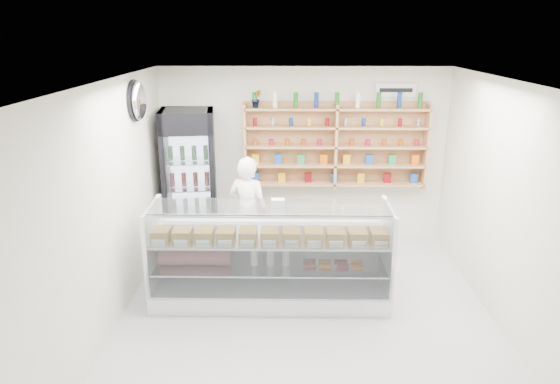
{
  "coord_description": "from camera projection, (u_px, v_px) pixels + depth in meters",
  "views": [
    {
      "loc": [
        -0.24,
        -5.26,
        3.31
      ],
      "look_at": [
        -0.34,
        0.9,
        1.32
      ],
      "focal_mm": 32.0,
      "sensor_mm": 36.0,
      "label": 1
    }
  ],
  "objects": [
    {
      "name": "security_mirror",
      "position": [
        139.0,
        101.0,
        6.44
      ],
      "size": [
        0.15,
        0.5,
        0.5
      ],
      "primitive_type": "ellipsoid",
      "color": "silver",
      "rests_on": "left_wall"
    },
    {
      "name": "potted_plant",
      "position": [
        256.0,
        99.0,
        7.53
      ],
      "size": [
        0.19,
        0.17,
        0.27
      ],
      "primitive_type": "imported",
      "rotation": [
        0.0,
        0.0,
        0.41
      ],
      "color": "#1E6626",
      "rests_on": "wall_shelving"
    },
    {
      "name": "shop_worker",
      "position": [
        248.0,
        212.0,
        7.18
      ],
      "size": [
        0.7,
        0.58,
        1.64
      ],
      "primitive_type": "imported",
      "rotation": [
        0.0,
        0.0,
        2.78
      ],
      "color": "white",
      "rests_on": "floor"
    },
    {
      "name": "wall_shelving",
      "position": [
        335.0,
        147.0,
        7.74
      ],
      "size": [
        2.84,
        0.28,
        1.33
      ],
      "color": "#B27854",
      "rests_on": "back_wall"
    },
    {
      "name": "display_counter",
      "position": [
        270.0,
        274.0,
        6.36
      ],
      "size": [
        2.97,
        0.89,
        1.29
      ],
      "color": "white",
      "rests_on": "floor"
    },
    {
      "name": "wall_sign",
      "position": [
        396.0,
        90.0,
        7.59
      ],
      "size": [
        0.62,
        0.03,
        0.2
      ],
      "primitive_type": "cube",
      "color": "white",
      "rests_on": "back_wall"
    },
    {
      "name": "drinks_cooler",
      "position": [
        190.0,
        180.0,
        7.73
      ],
      "size": [
        0.88,
        0.86,
        2.2
      ],
      "rotation": [
        0.0,
        0.0,
        0.13
      ],
      "color": "black",
      "rests_on": "floor"
    },
    {
      "name": "room",
      "position": [
        309.0,
        210.0,
        5.58
      ],
      "size": [
        5.0,
        5.0,
        5.0
      ],
      "color": "#B6B6BB",
      "rests_on": "ground"
    }
  ]
}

